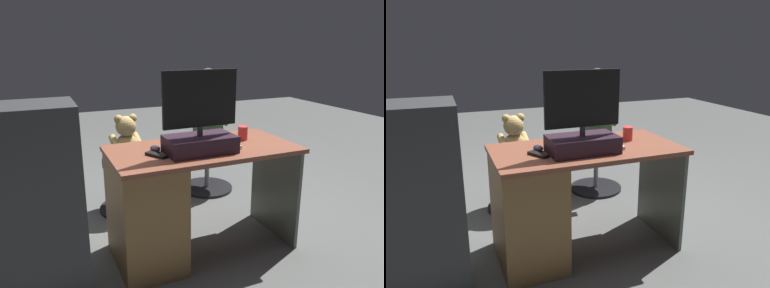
# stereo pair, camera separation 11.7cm
# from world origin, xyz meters

# --- Properties ---
(ground_plane) EXTENTS (10.00, 10.00, 0.00)m
(ground_plane) POSITION_xyz_m (0.00, 0.00, 0.00)
(ground_plane) COLOR #515351
(desk) EXTENTS (1.22, 0.62, 0.73)m
(desk) POSITION_xyz_m (0.31, 0.44, 0.39)
(desk) COLOR brown
(desk) RESTS_ON ground_plane
(monitor) EXTENTS (0.48, 0.25, 0.51)m
(monitor) POSITION_xyz_m (0.06, 0.53, 0.86)
(monitor) COLOR black
(monitor) RESTS_ON desk
(keyboard) EXTENTS (0.42, 0.14, 0.02)m
(keyboard) POSITION_xyz_m (0.02, 0.39, 0.74)
(keyboard) COLOR black
(keyboard) RESTS_ON desk
(computer_mouse) EXTENTS (0.06, 0.10, 0.04)m
(computer_mouse) POSITION_xyz_m (0.31, 0.40, 0.75)
(computer_mouse) COLOR #292132
(computer_mouse) RESTS_ON desk
(cup) EXTENTS (0.07, 0.07, 0.10)m
(cup) POSITION_xyz_m (-0.33, 0.38, 0.78)
(cup) COLOR red
(cup) RESTS_ON desk
(tv_remote) EXTENTS (0.11, 0.15, 0.02)m
(tv_remote) POSITION_xyz_m (0.34, 0.51, 0.74)
(tv_remote) COLOR black
(tv_remote) RESTS_ON desk
(notebook_binder) EXTENTS (0.28, 0.34, 0.02)m
(notebook_binder) POSITION_xyz_m (-0.07, 0.46, 0.74)
(notebook_binder) COLOR beige
(notebook_binder) RESTS_ON desk
(office_chair_teddy) EXTENTS (0.50, 0.50, 0.46)m
(office_chair_teddy) POSITION_xyz_m (0.31, -0.36, 0.27)
(office_chair_teddy) COLOR black
(office_chair_teddy) RESTS_ON ground_plane
(teddy_bear) EXTENTS (0.25, 0.26, 0.37)m
(teddy_bear) POSITION_xyz_m (0.31, -0.38, 0.63)
(teddy_bear) COLOR tan
(teddy_bear) RESTS_ON office_chair_teddy
(visitor_chair) EXTENTS (0.49, 0.49, 0.46)m
(visitor_chair) POSITION_xyz_m (-0.49, -0.49, 0.26)
(visitor_chair) COLOR black
(visitor_chair) RESTS_ON ground_plane
(person) EXTENTS (0.58, 0.53, 1.16)m
(person) POSITION_xyz_m (-0.40, -0.48, 0.67)
(person) COLOR #4D6E3F
(person) RESTS_ON ground_plane
(equipment_rack) EXTENTS (0.44, 0.36, 1.11)m
(equipment_rack) POSITION_xyz_m (1.01, 0.58, 0.55)
(equipment_rack) COLOR #323335
(equipment_rack) RESTS_ON ground_plane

